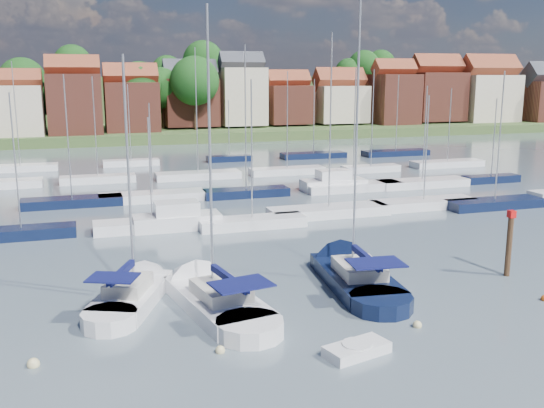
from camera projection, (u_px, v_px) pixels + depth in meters
name	position (u px, v px, depth m)	size (l,w,h in m)	color
ground	(197.00, 184.00, 69.40)	(260.00, 260.00, 0.00)	#414E58
sailboat_left	(138.00, 290.00, 34.13)	(6.68, 10.82, 14.41)	silver
sailboat_centre	(206.00, 293.00, 33.61)	(5.58, 12.97, 17.03)	silver
sailboat_navy	(346.00, 270.00, 37.57)	(4.77, 13.22, 17.85)	black
tender	(357.00, 350.00, 26.88)	(3.21, 2.09, 0.64)	silver
timber_piling	(508.00, 259.00, 37.38)	(0.40, 0.40, 6.40)	#4C331E
buoy_a	(34.00, 366.00, 25.86)	(0.54, 0.54, 0.54)	beige
buoy_b	(220.00, 352.00, 27.15)	(0.44, 0.44, 0.44)	beige
buoy_c	(256.00, 332.00, 29.35)	(0.42, 0.42, 0.42)	#D85914
buoy_d	(417.00, 327.00, 29.91)	(0.45, 0.45, 0.45)	beige
buoy_e	(359.00, 265.00, 39.82)	(0.41, 0.41, 0.41)	#D85914
marina_field	(223.00, 187.00, 65.34)	(79.62, 41.41, 15.93)	silver
far_shore_town	(140.00, 106.00, 155.69)	(212.46, 90.00, 22.27)	#46582C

